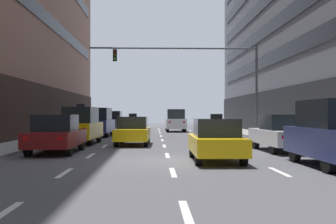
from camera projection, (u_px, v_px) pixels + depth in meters
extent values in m
plane|color=#515156|center=(169.00, 161.00, 15.23)|extent=(120.00, 120.00, 0.00)
cube|color=silver|center=(2.00, 214.00, 7.12)|extent=(0.16, 2.00, 0.01)
cube|color=silver|center=(64.00, 173.00, 12.12)|extent=(0.16, 2.00, 0.01)
cube|color=silver|center=(90.00, 156.00, 17.11)|extent=(0.16, 2.00, 0.01)
cube|color=silver|center=(105.00, 146.00, 22.11)|extent=(0.16, 2.00, 0.01)
cube|color=silver|center=(114.00, 140.00, 27.11)|extent=(0.16, 2.00, 0.01)
cube|color=silver|center=(120.00, 136.00, 32.10)|extent=(0.16, 2.00, 0.01)
cube|color=silver|center=(125.00, 133.00, 37.10)|extent=(0.16, 2.00, 0.01)
cube|color=silver|center=(128.00, 131.00, 42.10)|extent=(0.16, 2.00, 0.01)
cube|color=silver|center=(131.00, 129.00, 47.09)|extent=(0.16, 2.00, 0.01)
cube|color=silver|center=(186.00, 213.00, 7.23)|extent=(0.16, 2.00, 0.01)
cube|color=silver|center=(173.00, 172.00, 12.23)|extent=(0.16, 2.00, 0.01)
cube|color=silver|center=(167.00, 155.00, 17.23)|extent=(0.16, 2.00, 0.01)
cube|color=silver|center=(164.00, 146.00, 22.22)|extent=(0.16, 2.00, 0.01)
cube|color=silver|center=(162.00, 140.00, 27.22)|extent=(0.16, 2.00, 0.01)
cube|color=silver|center=(161.00, 136.00, 32.22)|extent=(0.16, 2.00, 0.01)
cube|color=silver|center=(160.00, 133.00, 37.21)|extent=(0.16, 2.00, 0.01)
cube|color=silver|center=(159.00, 131.00, 42.21)|extent=(0.16, 2.00, 0.01)
cube|color=silver|center=(159.00, 129.00, 47.21)|extent=(0.16, 2.00, 0.01)
cube|color=silver|center=(279.00, 172.00, 12.34)|extent=(0.16, 2.00, 0.01)
cube|color=silver|center=(243.00, 155.00, 17.34)|extent=(0.16, 2.00, 0.01)
cube|color=silver|center=(223.00, 146.00, 22.34)|extent=(0.16, 2.00, 0.01)
cube|color=silver|center=(210.00, 140.00, 27.33)|extent=(0.16, 2.00, 0.01)
cube|color=silver|center=(202.00, 136.00, 32.33)|extent=(0.16, 2.00, 0.01)
cube|color=silver|center=(195.00, 133.00, 37.33)|extent=(0.16, 2.00, 0.01)
cube|color=silver|center=(190.00, 131.00, 42.32)|extent=(0.16, 2.00, 0.01)
cube|color=silver|center=(186.00, 129.00, 47.32)|extent=(0.16, 2.00, 0.01)
cylinder|color=black|center=(91.00, 131.00, 32.90)|extent=(0.26, 0.69, 0.68)
cylinder|color=black|center=(112.00, 131.00, 32.88)|extent=(0.26, 0.69, 0.68)
cylinder|color=black|center=(84.00, 133.00, 30.10)|extent=(0.26, 0.69, 0.68)
cylinder|color=black|center=(107.00, 133.00, 30.08)|extent=(0.26, 0.69, 0.68)
cube|color=navy|center=(99.00, 126.00, 31.49)|extent=(2.10, 4.64, 0.93)
cube|color=black|center=(99.00, 114.00, 31.50)|extent=(1.77, 2.76, 0.93)
cube|color=white|center=(95.00, 123.00, 33.74)|extent=(0.21, 0.09, 0.15)
cube|color=red|center=(84.00, 125.00, 29.26)|extent=(0.21, 0.09, 0.15)
cube|color=white|center=(112.00, 123.00, 33.73)|extent=(0.21, 0.09, 0.15)
cube|color=red|center=(102.00, 125.00, 29.25)|extent=(0.21, 0.09, 0.15)
cylinder|color=black|center=(192.00, 150.00, 16.39)|extent=(0.22, 0.64, 0.63)
cylinder|color=black|center=(230.00, 150.00, 16.43)|extent=(0.22, 0.64, 0.63)
cylinder|color=black|center=(198.00, 156.00, 13.81)|extent=(0.22, 0.64, 0.63)
cylinder|color=black|center=(243.00, 156.00, 13.84)|extent=(0.22, 0.64, 0.63)
cube|color=yellow|center=(216.00, 144.00, 15.12)|extent=(1.82, 4.24, 0.61)
cube|color=black|center=(216.00, 128.00, 14.93)|extent=(1.56, 1.84, 0.65)
cube|color=white|center=(194.00, 138.00, 17.17)|extent=(0.19, 0.08, 0.13)
cube|color=red|center=(205.00, 146.00, 13.04)|extent=(0.19, 0.08, 0.13)
cube|color=white|center=(224.00, 138.00, 17.20)|extent=(0.19, 0.08, 0.13)
cube|color=red|center=(244.00, 146.00, 13.07)|extent=(0.19, 0.08, 0.13)
cube|color=black|center=(216.00, 116.00, 14.93)|extent=(0.42, 0.20, 0.17)
cylinder|color=black|center=(108.00, 127.00, 43.72)|extent=(0.21, 0.63, 0.63)
cylinder|color=black|center=(122.00, 127.00, 43.78)|extent=(0.21, 0.63, 0.63)
cylinder|color=black|center=(105.00, 128.00, 41.15)|extent=(0.21, 0.63, 0.63)
cylinder|color=black|center=(120.00, 128.00, 41.21)|extent=(0.21, 0.63, 0.63)
cube|color=#474C51|center=(114.00, 123.00, 42.47)|extent=(1.76, 4.20, 0.86)
cube|color=black|center=(114.00, 115.00, 42.47)|extent=(1.53, 2.48, 0.86)
cube|color=white|center=(110.00, 122.00, 44.50)|extent=(0.19, 0.08, 0.13)
cube|color=red|center=(105.00, 122.00, 40.39)|extent=(0.19, 0.08, 0.13)
cube|color=white|center=(121.00, 122.00, 44.55)|extent=(0.19, 0.08, 0.13)
cube|color=red|center=(118.00, 122.00, 40.43)|extent=(0.19, 0.08, 0.13)
cylinder|color=black|center=(167.00, 128.00, 41.40)|extent=(0.23, 0.68, 0.68)
cylinder|color=black|center=(183.00, 128.00, 41.46)|extent=(0.23, 0.68, 0.68)
cylinder|color=black|center=(168.00, 129.00, 38.62)|extent=(0.23, 0.68, 0.68)
cylinder|color=black|center=(185.00, 129.00, 38.68)|extent=(0.23, 0.68, 0.68)
cube|color=white|center=(176.00, 123.00, 40.04)|extent=(1.90, 4.53, 0.93)
cube|color=black|center=(176.00, 114.00, 40.05)|extent=(1.65, 2.68, 0.93)
cube|color=white|center=(168.00, 121.00, 42.24)|extent=(0.21, 0.08, 0.14)
cube|color=red|center=(170.00, 122.00, 37.79)|extent=(0.21, 0.08, 0.14)
cube|color=white|center=(181.00, 121.00, 42.29)|extent=(0.21, 0.08, 0.14)
cube|color=red|center=(184.00, 122.00, 37.84)|extent=(0.21, 0.08, 0.14)
cylinder|color=black|center=(46.00, 143.00, 19.59)|extent=(0.23, 0.69, 0.69)
cylinder|color=black|center=(81.00, 143.00, 19.64)|extent=(0.23, 0.69, 0.69)
cylinder|color=black|center=(28.00, 148.00, 16.78)|extent=(0.23, 0.69, 0.69)
cylinder|color=black|center=(69.00, 148.00, 16.84)|extent=(0.23, 0.69, 0.69)
cube|color=maroon|center=(57.00, 138.00, 18.21)|extent=(1.93, 4.58, 0.67)
cube|color=black|center=(56.00, 123.00, 18.01)|extent=(1.67, 1.98, 0.71)
cube|color=white|center=(54.00, 133.00, 20.44)|extent=(0.21, 0.08, 0.15)
cube|color=red|center=(26.00, 138.00, 15.94)|extent=(0.21, 0.08, 0.15)
cube|color=white|center=(81.00, 133.00, 20.49)|extent=(0.21, 0.08, 0.15)
cube|color=red|center=(60.00, 138.00, 15.99)|extent=(0.21, 0.08, 0.15)
cylinder|color=black|center=(73.00, 137.00, 25.10)|extent=(0.25, 0.67, 0.67)
cylinder|color=black|center=(99.00, 137.00, 25.10)|extent=(0.25, 0.67, 0.67)
cylinder|color=black|center=(61.00, 140.00, 22.38)|extent=(0.25, 0.67, 0.67)
cylinder|color=black|center=(90.00, 140.00, 22.38)|extent=(0.25, 0.67, 0.67)
cube|color=yellow|center=(81.00, 130.00, 23.74)|extent=(2.03, 4.50, 0.91)
cube|color=black|center=(81.00, 115.00, 23.75)|extent=(1.71, 2.68, 0.91)
cube|color=white|center=(78.00, 127.00, 25.92)|extent=(0.20, 0.09, 0.14)
cube|color=red|center=(60.00, 129.00, 21.57)|extent=(0.20, 0.09, 0.14)
cube|color=white|center=(99.00, 127.00, 25.92)|extent=(0.20, 0.09, 0.14)
cube|color=red|center=(84.00, 129.00, 21.56)|extent=(0.20, 0.09, 0.14)
cube|color=black|center=(81.00, 106.00, 23.75)|extent=(0.45, 0.22, 0.18)
cylinder|color=black|center=(122.00, 138.00, 24.19)|extent=(0.23, 0.64, 0.64)
cylinder|color=black|center=(148.00, 138.00, 24.20)|extent=(0.23, 0.64, 0.64)
cylinder|color=black|center=(116.00, 141.00, 21.57)|extent=(0.23, 0.64, 0.64)
cylinder|color=black|center=(146.00, 141.00, 21.58)|extent=(0.23, 0.64, 0.64)
cube|color=yellow|center=(133.00, 134.00, 22.89)|extent=(1.90, 4.31, 0.62)
cube|color=black|center=(133.00, 123.00, 22.69)|extent=(1.60, 1.88, 0.66)
cube|color=white|center=(126.00, 130.00, 24.97)|extent=(0.20, 0.08, 0.14)
cube|color=red|center=(118.00, 134.00, 20.79)|extent=(0.20, 0.08, 0.14)
cube|color=white|center=(146.00, 130.00, 24.98)|extent=(0.20, 0.08, 0.14)
cube|color=red|center=(142.00, 134.00, 20.80)|extent=(0.20, 0.08, 0.14)
cube|color=black|center=(133.00, 115.00, 22.70)|extent=(0.43, 0.21, 0.17)
cylinder|color=black|center=(295.00, 153.00, 14.84)|extent=(0.24, 0.69, 0.69)
cylinder|color=black|center=(329.00, 162.00, 12.02)|extent=(0.24, 0.69, 0.69)
cube|color=navy|center=(335.00, 142.00, 13.47)|extent=(1.96, 4.62, 0.94)
cube|color=black|center=(335.00, 114.00, 13.47)|extent=(1.70, 2.73, 0.94)
cube|color=white|center=(291.00, 134.00, 15.70)|extent=(0.21, 0.09, 0.15)
cube|color=white|center=(325.00, 134.00, 15.75)|extent=(0.21, 0.09, 0.15)
cylinder|color=black|center=(255.00, 142.00, 20.45)|extent=(0.25, 0.70, 0.69)
cylinder|color=black|center=(288.00, 142.00, 20.55)|extent=(0.25, 0.70, 0.69)
cylinder|color=black|center=(274.00, 146.00, 17.63)|extent=(0.25, 0.70, 0.69)
cylinder|color=black|center=(311.00, 146.00, 17.73)|extent=(0.25, 0.70, 0.69)
cube|color=white|center=(281.00, 137.00, 19.09)|extent=(2.05, 4.65, 0.67)
cube|color=black|center=(283.00, 122.00, 18.88)|extent=(1.73, 2.03, 0.71)
cube|color=white|center=(254.00, 132.00, 21.30)|extent=(0.21, 0.09, 0.15)
cube|color=red|center=(284.00, 137.00, 16.79)|extent=(0.21, 0.09, 0.15)
cube|color=white|center=(279.00, 132.00, 21.39)|extent=(0.21, 0.09, 0.15)
cube|color=red|center=(316.00, 137.00, 16.88)|extent=(0.21, 0.09, 0.15)
cylinder|color=#4C4C51|center=(256.00, 90.00, 29.47)|extent=(0.18, 0.18, 6.62)
cylinder|color=#4C4C51|center=(174.00, 48.00, 29.27)|extent=(11.99, 0.12, 0.12)
cube|color=black|center=(115.00, 55.00, 29.12)|extent=(0.28, 0.24, 0.84)
sphere|color=#4B0704|center=(115.00, 51.00, 28.98)|extent=(0.17, 0.17, 0.17)
sphere|color=#523505|center=(115.00, 55.00, 28.98)|extent=(0.17, 0.17, 0.17)
sphere|color=green|center=(115.00, 59.00, 28.98)|extent=(0.17, 0.17, 0.17)
cylinder|color=brown|center=(318.00, 136.00, 22.06)|extent=(0.13, 0.13, 0.86)
cylinder|color=brown|center=(320.00, 136.00, 22.17)|extent=(0.13, 0.13, 0.86)
cube|color=maroon|center=(319.00, 122.00, 22.12)|extent=(0.39, 0.36, 0.61)
sphere|color=#D8AD84|center=(319.00, 115.00, 22.12)|extent=(0.22, 0.22, 0.22)
cylinder|color=maroon|center=(317.00, 122.00, 21.98)|extent=(0.09, 0.09, 0.55)
cylinder|color=maroon|center=(321.00, 122.00, 22.26)|extent=(0.09, 0.09, 0.55)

